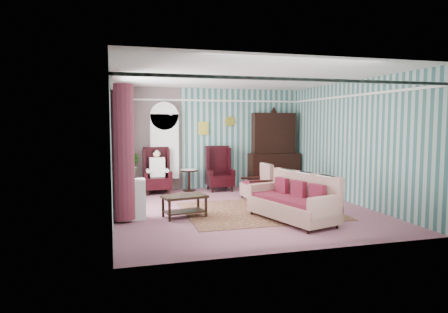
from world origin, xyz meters
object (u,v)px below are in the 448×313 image
object	(u,v)px
sofa	(292,198)
coffee_table	(184,206)
round_side_table	(189,180)
dresser_hutch	(274,147)
seated_woman	(157,172)
plant_stand	(131,199)
nest_table	(321,186)
wingback_left	(157,171)
bookcase	(164,151)
wingback_right	(220,169)
floral_armchair	(256,179)

from	to	relation	value
sofa	coffee_table	size ratio (longest dim) A/B	2.17
round_side_table	sofa	xyz separation A→B (m)	(1.31, -3.89, 0.15)
dresser_hutch	seated_woman	world-z (taller)	dresser_hutch
plant_stand	coffee_table	world-z (taller)	plant_stand
coffee_table	plant_stand	bearing A→B (deg)	173.94
round_side_table	nest_table	world-z (taller)	round_side_table
plant_stand	coffee_table	xyz separation A→B (m)	(1.05, -0.11, -0.17)
seated_woman	nest_table	distance (m)	4.37
wingback_left	round_side_table	xyz separation A→B (m)	(0.90, 0.15, -0.33)
coffee_table	nest_table	bearing A→B (deg)	18.93
wingback_left	sofa	world-z (taller)	wingback_left
dresser_hutch	nest_table	xyz separation A→B (m)	(0.57, -1.82, -0.91)
bookcase	nest_table	xyz separation A→B (m)	(3.82, -1.94, -0.85)
wingback_right	coffee_table	distance (m)	3.26
wingback_left	seated_woman	bearing A→B (deg)	0.00
bookcase	wingback_left	distance (m)	0.68
bookcase	round_side_table	size ratio (longest dim) A/B	3.73
seated_woman	nest_table	xyz separation A→B (m)	(4.07, -1.55, -0.32)
seated_woman	wingback_right	bearing A→B (deg)	0.00
wingback_left	plant_stand	bearing A→B (deg)	-106.22
sofa	coffee_table	bearing A→B (deg)	49.73
wingback_right	floral_armchair	distance (m)	1.59
floral_armchair	sofa	bearing A→B (deg)	177.15
round_side_table	sofa	size ratio (longest dim) A/B	0.32
bookcase	floral_armchair	size ratio (longest dim) A/B	2.17
floral_armchair	seated_woman	bearing A→B (deg)	56.42
bookcase	nest_table	bearing A→B (deg)	-26.92
bookcase	nest_table	distance (m)	4.37
bookcase	sofa	xyz separation A→B (m)	(1.96, -4.13, -0.67)
wingback_right	seated_woman	size ratio (longest dim) A/B	1.06
round_side_table	floral_armchair	xyz separation A→B (m)	(1.40, -1.64, 0.22)
dresser_hutch	plant_stand	bearing A→B (deg)	-144.92
wingback_left	seated_woman	world-z (taller)	wingback_left
round_side_table	plant_stand	bearing A→B (deg)	-120.38
floral_armchair	round_side_table	bearing A→B (deg)	39.84
coffee_table	round_side_table	bearing A→B (deg)	77.78
seated_woman	coffee_table	size ratio (longest dim) A/B	1.35
bookcase	wingback_left	world-z (taller)	bookcase
bookcase	dresser_hutch	world-z (taller)	dresser_hutch
wingback_right	bookcase	bearing A→B (deg)	165.43
wingback_left	dresser_hutch	bearing A→B (deg)	4.41
plant_stand	sofa	world-z (taller)	sofa
bookcase	floral_armchair	xyz separation A→B (m)	(2.05, -1.88, -0.60)
bookcase	coffee_table	world-z (taller)	bookcase
nest_table	wingback_right	bearing A→B (deg)	146.25
wingback_right	sofa	bearing A→B (deg)	-82.93
seated_woman	sofa	size ratio (longest dim) A/B	0.62
sofa	wingback_left	bearing A→B (deg)	14.44
nest_table	floral_armchair	world-z (taller)	floral_armchair
floral_armchair	nest_table	bearing A→B (deg)	-92.65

